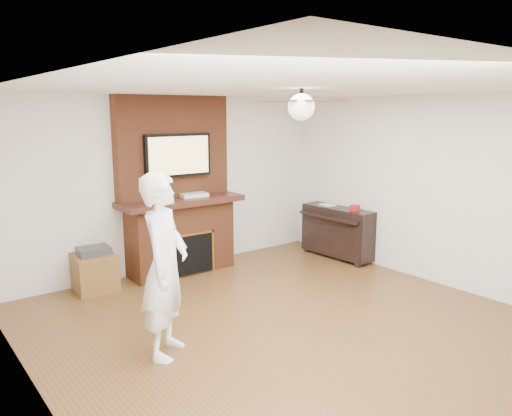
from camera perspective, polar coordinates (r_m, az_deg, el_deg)
room_shell at (r=5.07m, az=4.99°, el=-0.77°), size 5.36×5.86×2.86m
fireplace at (r=7.17m, az=-8.90°, el=0.53°), size 1.78×0.64×2.50m
tv at (r=7.04m, az=-8.88°, el=5.97°), size 1.00×0.08×0.60m
ceiling_fan at (r=4.96m, az=5.20°, el=11.54°), size 1.21×1.21×0.31m
person at (r=4.73m, az=-10.38°, el=-6.53°), size 0.75×0.75×1.74m
side_table at (r=6.79m, az=-17.93°, el=-6.82°), size 0.53×0.53×0.58m
piano at (r=7.96m, az=9.30°, el=-2.60°), size 0.51×1.24×0.89m
cable_box at (r=7.16m, az=-7.11°, el=1.48°), size 0.40×0.26×0.05m
candle_orange at (r=7.16m, az=-8.73°, el=-7.16°), size 0.07×0.07×0.13m
candle_green at (r=7.27m, az=-7.80°, el=-7.05°), size 0.07×0.07×0.08m
candle_cream at (r=7.26m, az=-6.69°, el=-6.90°), size 0.08×0.08×0.12m
candle_blue at (r=7.39m, az=-6.05°, el=-6.72°), size 0.05×0.05×0.08m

